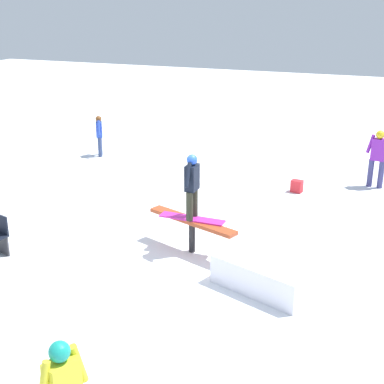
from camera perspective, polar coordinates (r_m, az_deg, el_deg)
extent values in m
plane|color=white|center=(11.39, 0.00, -6.35)|extent=(60.00, 60.00, 0.00)
cylinder|color=black|center=(11.25, 0.00, -4.84)|extent=(0.14, 0.14, 0.66)
cube|color=#A53F1E|center=(11.10, 0.00, -3.11)|extent=(2.15, 0.96, 0.08)
cube|color=white|center=(10.21, 8.60, -8.11)|extent=(2.18, 2.00, 0.56)
cube|color=#C12694|center=(11.08, 0.00, -2.85)|extent=(1.39, 0.29, 0.03)
cylinder|color=#2C2E20|center=(11.08, 0.26, -1.07)|extent=(0.14, 0.14, 0.61)
cylinder|color=#2C2E20|center=(10.85, -0.26, -1.53)|extent=(0.14, 0.14, 0.61)
cube|color=black|center=(10.77, 0.00, 1.55)|extent=(0.21, 0.34, 0.53)
cylinder|color=black|center=(10.92, 0.42, 2.47)|extent=(0.09, 0.27, 0.49)
cylinder|color=black|center=(10.54, -0.43, 1.83)|extent=(0.09, 0.27, 0.49)
sphere|color=blue|center=(10.66, 0.00, 3.46)|extent=(0.22, 0.22, 0.22)
cylinder|color=#3D3C71|center=(15.94, 19.50, 1.78)|extent=(0.15, 0.15, 0.79)
cylinder|color=#3D3C71|center=(15.98, 18.49, 1.94)|extent=(0.15, 0.15, 0.79)
cube|color=purple|center=(15.77, 19.28, 4.29)|extent=(0.40, 0.27, 0.62)
cylinder|color=purple|center=(15.77, 18.51, 4.91)|extent=(0.22, 0.12, 0.54)
sphere|color=yellow|center=(15.67, 19.45, 5.79)|extent=(0.24, 0.24, 0.24)
cube|color=yellow|center=(6.33, -13.62, -19.30)|extent=(0.33, 0.42, 0.61)
cylinder|color=yellow|center=(6.35, -11.99, -17.45)|extent=(0.15, 0.23, 0.54)
sphere|color=teal|center=(6.08, -13.95, -16.20)|extent=(0.24, 0.24, 0.24)
cylinder|color=#354470|center=(18.61, -9.76, 4.92)|extent=(0.13, 0.13, 0.65)
cylinder|color=#354470|center=(18.37, -9.79, 4.72)|extent=(0.13, 0.13, 0.65)
cube|color=blue|center=(18.35, -9.88, 6.59)|extent=(0.33, 0.37, 0.52)
cylinder|color=blue|center=(18.52, -9.88, 7.08)|extent=(0.17, 0.21, 0.46)
cylinder|color=blue|center=(18.13, -9.93, 6.81)|extent=(0.17, 0.21, 0.46)
sphere|color=brown|center=(18.28, -9.95, 7.69)|extent=(0.20, 0.20, 0.20)
cube|color=#3F3F44|center=(11.87, -19.56, -5.28)|extent=(0.39, 0.12, 0.44)
cube|color=black|center=(11.70, -19.74, -3.21)|extent=(0.44, 0.14, 0.40)
cube|color=red|center=(15.04, 11.11, 0.61)|extent=(0.33, 0.27, 0.34)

